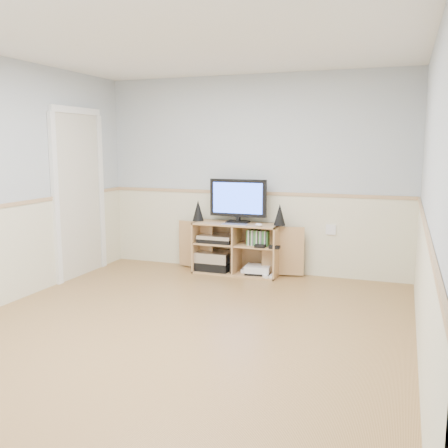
{
  "coord_description": "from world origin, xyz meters",
  "views": [
    {
      "loc": [
        1.82,
        -3.89,
        1.62
      ],
      "look_at": [
        -0.02,
        1.2,
        0.77
      ],
      "focal_mm": 40.0,
      "sensor_mm": 36.0,
      "label": 1
    }
  ],
  "objects_px": {
    "media_cabinet": "(238,247)",
    "game_consoles": "(257,270)",
    "monitor": "(238,199)",
    "keyboard": "(235,224)"
  },
  "relations": [
    {
      "from": "media_cabinet",
      "to": "game_consoles",
      "type": "bearing_deg",
      "value": -12.71
    },
    {
      "from": "media_cabinet",
      "to": "monitor",
      "type": "distance_m",
      "value": 0.62
    },
    {
      "from": "monitor",
      "to": "game_consoles",
      "type": "height_order",
      "value": "monitor"
    },
    {
      "from": "monitor",
      "to": "keyboard",
      "type": "bearing_deg",
      "value": -83.63
    },
    {
      "from": "media_cabinet",
      "to": "keyboard",
      "type": "bearing_deg",
      "value": -83.72
    },
    {
      "from": "media_cabinet",
      "to": "game_consoles",
      "type": "relative_size",
      "value": 3.73
    },
    {
      "from": "media_cabinet",
      "to": "keyboard",
      "type": "distance_m",
      "value": 0.38
    },
    {
      "from": "media_cabinet",
      "to": "monitor",
      "type": "relative_size",
      "value": 2.3
    },
    {
      "from": "keyboard",
      "to": "game_consoles",
      "type": "relative_size",
      "value": 0.7
    },
    {
      "from": "keyboard",
      "to": "game_consoles",
      "type": "distance_m",
      "value": 0.65
    }
  ]
}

